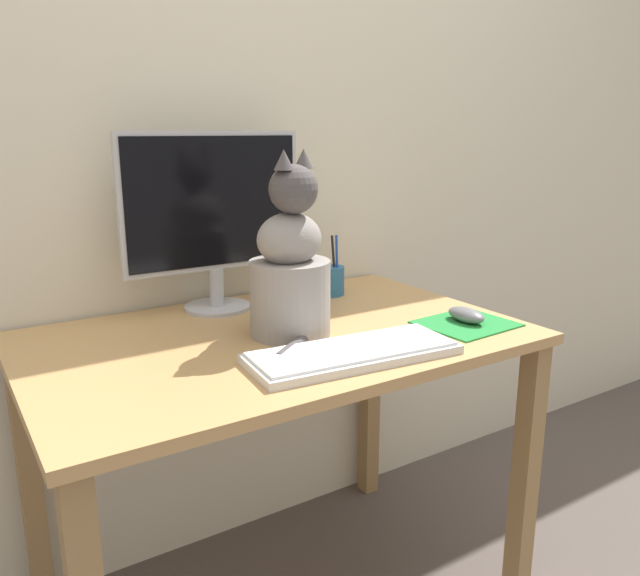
# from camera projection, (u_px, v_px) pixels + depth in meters

# --- Properties ---
(wall_back) EXTENTS (7.00, 0.04, 2.50)m
(wall_back) POSITION_uv_depth(u_px,v_px,m) (202.00, 109.00, 1.62)
(wall_back) COLOR beige
(wall_back) RESTS_ON ground_plane
(desk) EXTENTS (1.11, 0.71, 0.74)m
(desk) POSITION_uv_depth(u_px,v_px,m) (278.00, 379.00, 1.46)
(desk) COLOR tan
(desk) RESTS_ON ground_plane
(monitor) EXTENTS (0.47, 0.17, 0.45)m
(monitor) POSITION_uv_depth(u_px,v_px,m) (214.00, 212.00, 1.56)
(monitor) COLOR #B2B2B7
(monitor) RESTS_ON desk
(keyboard) EXTENTS (0.45, 0.21, 0.02)m
(keyboard) POSITION_uv_depth(u_px,v_px,m) (353.00, 353.00, 1.27)
(keyboard) COLOR silver
(keyboard) RESTS_ON desk
(mousepad_right) EXTENTS (0.22, 0.20, 0.00)m
(mousepad_right) POSITION_uv_depth(u_px,v_px,m) (466.00, 324.00, 1.49)
(mousepad_right) COLOR #238438
(mousepad_right) RESTS_ON desk
(computer_mouse_right) EXTENTS (0.06, 0.11, 0.03)m
(computer_mouse_right) POSITION_uv_depth(u_px,v_px,m) (466.00, 315.00, 1.50)
(computer_mouse_right) COLOR slate
(computer_mouse_right) RESTS_ON mousepad_right
(cat) EXTENTS (0.24, 0.28, 0.41)m
(cat) POSITION_uv_depth(u_px,v_px,m) (291.00, 269.00, 1.38)
(cat) COLOR gray
(cat) RESTS_ON desk
(pen_cup) EXTENTS (0.08, 0.08, 0.17)m
(pen_cup) POSITION_uv_depth(u_px,v_px,m) (330.00, 280.00, 1.76)
(pen_cup) COLOR #286089
(pen_cup) RESTS_ON desk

